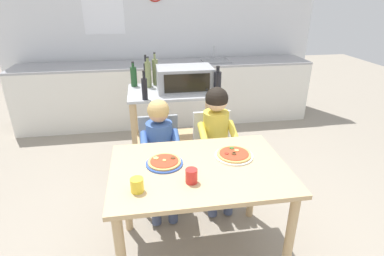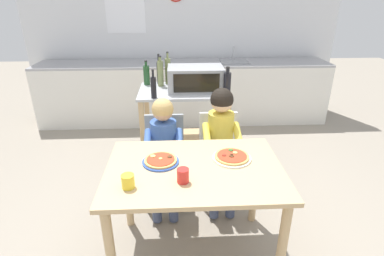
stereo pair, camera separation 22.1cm
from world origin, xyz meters
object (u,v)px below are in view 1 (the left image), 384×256
Objects in this scene: bottle_squat_spirits at (148,74)px; child_in_yellow_shirt at (217,135)px; bottle_dark_olive_oil at (145,88)px; dining_table at (199,182)px; pizza_plate_blue_rimmed at (164,162)px; drinking_cup_yellow at (137,185)px; bottle_tall_green_wine at (146,73)px; child_in_blue_striped_shirt at (160,146)px; dining_chair_left at (160,156)px; toaster_oven at (185,79)px; dining_chair_right at (213,150)px; bottle_clear_vinegar at (155,72)px; bottle_brown_beer at (217,83)px; drinking_cup_red at (191,176)px; bottle_slim_sauce at (134,76)px; pizza_plate_white at (234,155)px; kitchen_island_cart at (174,117)px.

bottle_squat_spirits is 1.07m from child_in_yellow_shirt.
dining_table is at bearing -73.02° from bottle_dark_olive_oil.
drinking_cup_yellow is at bearing -122.58° from pizza_plate_blue_rimmed.
bottle_tall_green_wine is 1.06m from child_in_blue_striped_shirt.
dining_chair_left is (0.10, -0.37, -0.51)m from bottle_dark_olive_oil.
bottle_tall_green_wine is (0.03, 0.49, 0.02)m from bottle_dark_olive_oil.
bottle_squat_spirits is 0.41m from bottle_dark_olive_oil.
bottle_squat_spirits reaches higher than dining_chair_left.
toaster_oven is 0.86m from dining_chair_left.
dining_chair_right is at bearing -30.31° from bottle_dark_olive_oil.
bottle_brown_beer is at bearing -37.67° from bottle_clear_vinegar.
bottle_brown_beer is (0.29, -0.20, -0.00)m from toaster_oven.
child_in_blue_striped_shirt is 11.85× the size of drinking_cup_yellow.
drinking_cup_red reaches higher than drinking_cup_yellow.
toaster_oven is 0.47m from bottle_dark_olive_oil.
dining_chair_left reaches higher than pizza_plate_blue_rimmed.
bottle_squat_spirits reaches higher than dining_chair_right.
bottle_squat_spirits reaches higher than bottle_brown_beer.
bottle_clear_vinegar reaches higher than drinking_cup_yellow.
bottle_slim_sauce is 1.04m from child_in_blue_striped_shirt.
drinking_cup_yellow reaches higher than dining_chair_right.
child_in_blue_striped_shirt is (-0.22, 0.56, 0.01)m from dining_table.
pizza_plate_white is at bearing -90.01° from child_in_yellow_shirt.
bottle_squat_spirits reaches higher than dining_table.
child_in_blue_striped_shirt is 0.68m from pizza_plate_white.
dining_table is at bearing 64.25° from drinking_cup_red.
toaster_oven reaches higher than dining_table.
child_in_yellow_shirt is at bearing -75.71° from toaster_oven.
bottle_brown_beer is 1.35m from drinking_cup_red.
bottle_clear_vinegar is 1.60m from dining_table.
bottle_tall_green_wine is at bearing 93.96° from child_in_blue_striped_shirt.
bottle_slim_sauce is 0.26× the size of child_in_blue_striped_shirt.
bottle_dark_olive_oil reaches higher than pizza_plate_blue_rimmed.
bottle_clear_vinegar is 1.77m from drinking_cup_yellow.
dining_chair_left is (-0.19, -0.62, -0.11)m from kitchen_island_cart.
dining_chair_left is at bearing -116.87° from toaster_oven.
drinking_cup_red is at bearing -58.56° from pizza_plate_blue_rimmed.
bottle_tall_green_wine reaches higher than toaster_oven.
dining_chair_right is at bearing -73.00° from toaster_oven.
bottle_dark_olive_oil is (-0.13, -0.48, -0.03)m from bottle_clear_vinegar.
bottle_slim_sauce is 1.59m from pizza_plate_white.
bottle_tall_green_wine is 0.40× the size of dining_chair_right.
bottle_dark_olive_oil is at bearing 104.79° from dining_chair_left.
child_in_yellow_shirt is at bearing 89.99° from pizza_plate_white.
toaster_oven is 1.98× the size of bottle_brown_beer.
dining_chair_right is 9.59× the size of drinking_cup_yellow.
bottle_brown_beer reaches higher than dining_chair_right.
bottle_dark_olive_oil reaches higher than pizza_plate_white.
child_in_yellow_shirt reaches higher than dining_chair_right.
drinking_cup_yellow reaches higher than pizza_plate_white.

